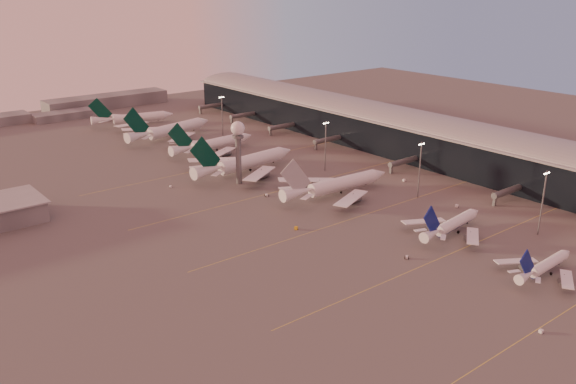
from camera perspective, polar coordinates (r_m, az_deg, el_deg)
ground at (r=201.56m, az=14.04°, el=-7.98°), size 700.00×700.00×0.00m
taxiway_markings at (r=255.32m, az=8.27°, el=-1.64°), size 180.00×185.25×0.02m
terminal at (r=342.45m, az=10.74°, el=5.48°), size 57.00×362.00×23.04m
radar_tower at (r=279.88m, az=-4.70°, el=4.88°), size 6.40×6.40×31.10m
mast_a at (r=242.23m, az=22.74°, el=-0.71°), size 3.60×0.56×25.00m
mast_b at (r=268.36m, az=12.24°, el=2.26°), size 3.60×0.56×25.00m
mast_c at (r=301.07m, az=3.53°, el=4.52°), size 3.60×0.56×25.00m
mast_d at (r=369.65m, az=-6.18°, el=7.23°), size 3.60×0.56×25.00m
distant_horizon at (r=463.28m, az=-19.48°, el=7.46°), size 165.00×37.50×9.00m
narrowbody_near at (r=214.09m, az=22.89°, el=-6.53°), size 33.86×27.01×13.23m
narrowbody_mid at (r=235.88m, az=15.09°, el=-3.10°), size 40.15×31.87×15.71m
widebody_white at (r=269.02m, az=4.59°, el=0.43°), size 59.48×47.57×20.91m
greentail_a at (r=300.04m, az=-4.00°, el=2.54°), size 63.47×51.03×23.07m
greentail_b at (r=338.34m, az=-7.00°, el=4.30°), size 55.55×44.71×20.17m
greentail_c at (r=371.80m, az=-10.95°, el=5.54°), size 62.74×50.13×23.10m
greentail_d at (r=412.81m, az=-14.23°, el=6.57°), size 53.64×42.89×19.72m
gsv_truck_a at (r=182.02m, az=22.69°, el=-11.75°), size 5.44×2.33×2.14m
gsv_catering_a at (r=233.91m, az=24.56°, el=-4.78°), size 5.10×3.53×3.84m
gsv_tug_mid at (r=213.25m, az=11.06°, el=-6.02°), size 3.64×3.84×0.95m
gsv_truck_b at (r=264.69m, az=15.55°, el=-1.11°), size 6.50×4.12×2.47m
gsv_truck_c at (r=232.78m, az=0.80°, el=-3.21°), size 6.43×5.31×2.52m
gsv_catering_b at (r=292.23m, az=10.86°, el=1.41°), size 5.71×2.75×4.67m
gsv_tug_far at (r=267.87m, az=-2.01°, el=-0.31°), size 2.82×3.89×1.01m
gsv_truck_d at (r=284.34m, az=-10.97°, el=0.62°), size 2.35×5.03×1.96m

